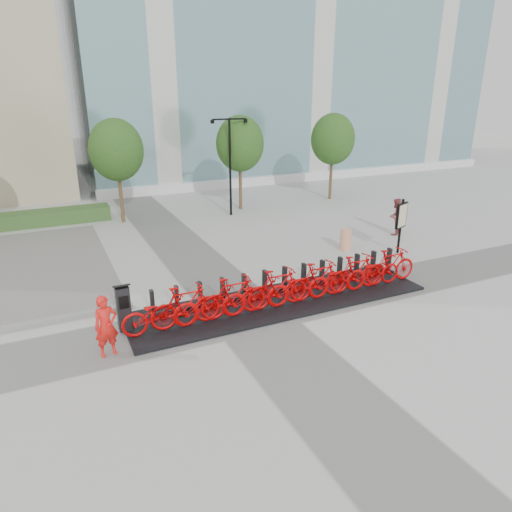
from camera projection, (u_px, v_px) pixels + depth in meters
name	position (u px, v px, depth m)	size (l,w,h in m)	color
ground	(247.00, 314.00, 13.59)	(120.00, 120.00, 0.00)	#B1B1B1
glass_building	(272.00, 17.00, 37.25)	(32.00, 16.00, 24.00)	slate
hedge_b	(47.00, 217.00, 22.68)	(6.00, 1.20, 0.70)	#365A29
tree_1	(116.00, 150.00, 21.97)	(2.60, 2.60, 5.10)	brown
tree_2	(240.00, 144.00, 24.58)	(2.60, 2.60, 5.10)	brown
tree_3	(333.00, 139.00, 26.99)	(2.60, 2.60, 5.10)	brown
streetlamp	(230.00, 156.00, 23.48)	(2.00, 0.20, 5.00)	black
dock_pad	(281.00, 301.00, 14.35)	(9.60, 2.40, 0.08)	black
dock_rail_posts	(286.00, 280.00, 14.76)	(8.74, 0.50, 0.85)	black
bike_0	(160.00, 313.00, 12.29)	(0.73, 2.08, 1.09)	#BA0203
bike_1	(186.00, 306.00, 12.56)	(0.57, 2.02, 1.21)	#BA0203
bike_2	(210.00, 303.00, 12.86)	(0.73, 2.08, 1.09)	#BA0203
bike_3	(234.00, 296.00, 13.13)	(0.57, 2.02, 1.21)	#BA0203
bike_4	(256.00, 294.00, 13.44)	(0.73, 2.08, 1.09)	#BA0203
bike_5	(278.00, 288.00, 13.71)	(0.57, 2.02, 1.21)	#BA0203
bike_6	(299.00, 286.00, 14.02)	(0.73, 2.08, 1.09)	#BA0203
bike_7	(319.00, 280.00, 14.29)	(0.57, 2.02, 1.21)	#BA0203
bike_8	(338.00, 278.00, 14.60)	(0.73, 2.08, 1.09)	#BA0203
bike_9	(356.00, 273.00, 14.87)	(0.57, 2.02, 1.21)	#BA0203
bike_10	(373.00, 271.00, 15.18)	(0.73, 2.08, 1.09)	#BA0203
bike_11	(391.00, 266.00, 15.45)	(0.57, 2.02, 1.21)	#BA0203
kiosk	(124.00, 307.00, 12.33)	(0.43, 0.36, 1.39)	black
worker_red	(106.00, 326.00, 11.24)	(0.58, 0.38, 1.60)	red
pedestrian	(396.00, 217.00, 20.90)	(0.82, 0.64, 1.69)	#963D41
construction_barrel	(346.00, 240.00, 18.97)	(0.47, 0.47, 0.90)	#DE4702
map_sign	(401.00, 218.00, 18.26)	(0.72, 0.37, 2.25)	black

